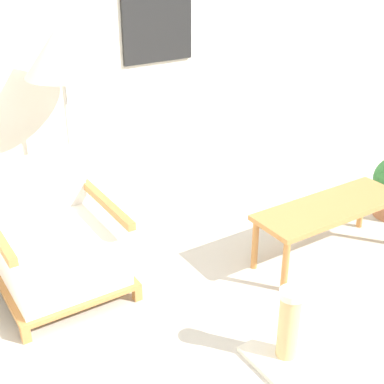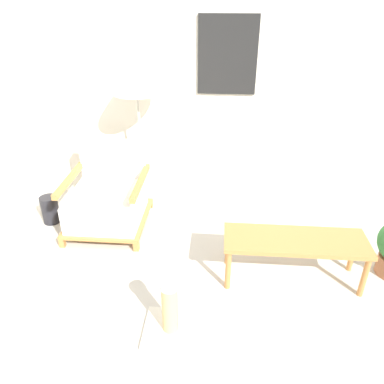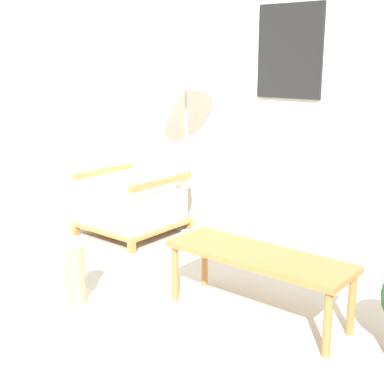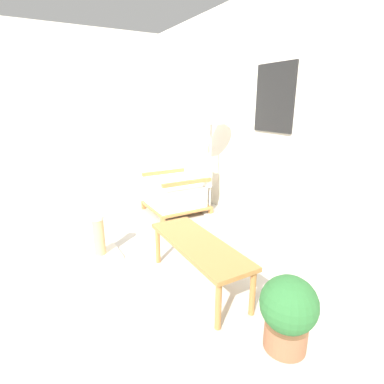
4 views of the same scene
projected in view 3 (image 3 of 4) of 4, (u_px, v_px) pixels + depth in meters
ground_plane at (38, 340)px, 2.92m from camera, size 14.00×14.00×0.00m
wall_back at (271, 77)px, 4.34m from camera, size 8.00×0.09×2.70m
armchair at (135, 201)px, 4.67m from camera, size 0.75×0.78×0.79m
floor_lamp at (186, 74)px, 4.50m from camera, size 0.46×0.46×1.56m
coffee_table at (258, 261)px, 3.12m from camera, size 1.12×0.38×0.40m
vase at (91, 205)px, 5.09m from camera, size 0.17×0.17×0.28m
scratching_post at (77, 286)px, 3.27m from camera, size 0.37×0.37×0.45m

